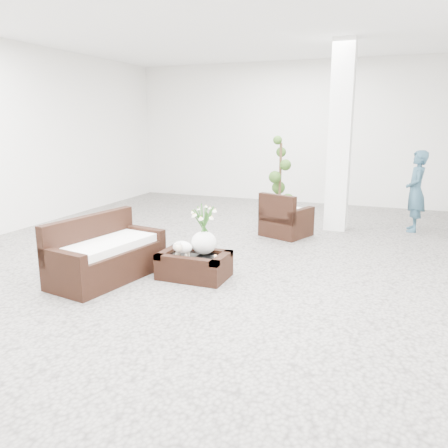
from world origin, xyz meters
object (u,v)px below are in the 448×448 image
(armchair, at_px, (286,214))
(loveseat, at_px, (107,249))
(coffee_table, at_px, (194,266))
(topiary, at_px, (280,177))

(armchair, relative_size, loveseat, 0.51)
(coffee_table, height_order, armchair, armchair)
(loveseat, height_order, topiary, topiary)
(coffee_table, relative_size, topiary, 0.53)
(coffee_table, height_order, topiary, topiary)
(armchair, bearing_deg, topiary, -50.24)
(coffee_table, xyz_separation_m, armchair, (0.61, 2.67, 0.24))
(coffee_table, relative_size, loveseat, 0.58)
(armchair, distance_m, topiary, 1.82)
(loveseat, bearing_deg, armchair, -18.10)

